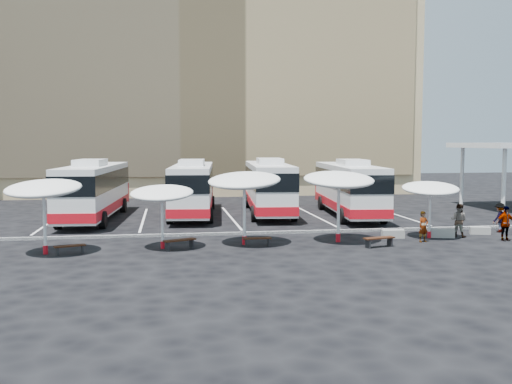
{
  "coord_description": "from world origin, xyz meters",
  "views": [
    {
      "loc": [
        -4.34,
        -31.3,
        5.24
      ],
      "look_at": [
        1.0,
        3.0,
        2.2
      ],
      "focal_mm": 40.0,
      "sensor_mm": 36.0,
      "label": 1
    }
  ],
  "objects": [
    {
      "name": "sunshade_0",
      "position": [
        -10.05,
        -3.72,
        3.08
      ],
      "size": [
        4.1,
        4.14,
        3.63
      ],
      "rotation": [
        0.0,
        0.0,
        -0.21
      ],
      "color": "white",
      "rests_on": "ground"
    },
    {
      "name": "conc_bench_0",
      "position": [
        7.83,
        -1.96,
        0.23
      ],
      "size": [
        1.24,
        0.5,
        0.46
      ],
      "primitive_type": "cube",
      "rotation": [
        0.0,
        0.0,
        -0.08
      ],
      "color": "gray",
      "rests_on": "ground"
    },
    {
      "name": "wood_bench_2",
      "position": [
        0.08,
        -3.25,
        0.34
      ],
      "size": [
        1.44,
        0.4,
        0.44
      ],
      "rotation": [
        0.0,
        0.0,
        -0.01
      ],
      "color": "black",
      "rests_on": "ground"
    },
    {
      "name": "wood_bench_1",
      "position": [
        -3.8,
        -3.51,
        0.38
      ],
      "size": [
        1.66,
        1.07,
        0.5
      ],
      "rotation": [
        0.0,
        0.0,
        0.43
      ],
      "color": "black",
      "rests_on": "ground"
    },
    {
      "name": "sandstone_building",
      "position": [
        0.0,
        31.87,
        12.63
      ],
      "size": [
        42.0,
        18.25,
        29.6
      ],
      "color": "tan",
      "rests_on": "ground"
    },
    {
      "name": "bus_3",
      "position": [
        8.43,
        7.68,
        2.07
      ],
      "size": [
        3.88,
        12.98,
        4.06
      ],
      "rotation": [
        0.0,
        0.0,
        -0.09
      ],
      "color": "white",
      "rests_on": "ground"
    },
    {
      "name": "sunshade_4",
      "position": [
        9.81,
        -2.21,
        2.71
      ],
      "size": [
        3.72,
        3.74,
        3.19
      ],
      "rotation": [
        0.0,
        0.0,
        -0.25
      ],
      "color": "white",
      "rests_on": "ground"
    },
    {
      "name": "wood_bench_3",
      "position": [
        6.08,
        -4.43,
        0.38
      ],
      "size": [
        1.69,
        0.82,
        0.5
      ],
      "rotation": [
        0.0,
        0.0,
        0.24
      ],
      "color": "black",
      "rests_on": "ground"
    },
    {
      "name": "conc_bench_1",
      "position": [
        10.57,
        -2.2,
        0.24
      ],
      "size": [
        1.37,
        0.77,
        0.49
      ],
      "primitive_type": "cube",
      "rotation": [
        0.0,
        0.0,
        -0.28
      ],
      "color": "gray",
      "rests_on": "ground"
    },
    {
      "name": "sunshade_2",
      "position": [
        -0.49,
        -2.7,
        3.29
      ],
      "size": [
        4.88,
        4.9,
        3.87
      ],
      "rotation": [
        0.0,
        0.0,
        -0.41
      ],
      "color": "white",
      "rests_on": "ground"
    },
    {
      "name": "bus_0",
      "position": [
        -9.26,
        8.42,
        2.1
      ],
      "size": [
        3.76,
        13.14,
        4.12
      ],
      "rotation": [
        0.0,
        0.0,
        -0.08
      ],
      "color": "white",
      "rests_on": "ground"
    },
    {
      "name": "ground",
      "position": [
        0.0,
        0.0,
        0.0
      ],
      "size": [
        120.0,
        120.0,
        0.0
      ],
      "primitive_type": "plane",
      "color": "black",
      "rests_on": "ground"
    },
    {
      "name": "wood_bench_0",
      "position": [
        -8.9,
        -3.97,
        0.33
      ],
      "size": [
        1.46,
        0.83,
        0.43
      ],
      "rotation": [
        0.0,
        0.0,
        0.35
      ],
      "color": "black",
      "rests_on": "ground"
    },
    {
      "name": "passenger_0",
      "position": [
        8.91,
        -3.36,
        0.81
      ],
      "size": [
        0.68,
        0.55,
        1.63
      ],
      "primitive_type": "imported",
      "rotation": [
        0.0,
        0.0,
        0.3
      ],
      "color": "black",
      "rests_on": "ground"
    },
    {
      "name": "passenger_3",
      "position": [
        14.75,
        -0.98,
        0.86
      ],
      "size": [
        1.27,
        1.02,
        1.72
      ],
      "primitive_type": "imported",
      "rotation": [
        0.0,
        0.0,
        3.54
      ],
      "color": "black",
      "rests_on": "ground"
    },
    {
      "name": "passenger_2",
      "position": [
        13.41,
        -3.66,
        0.92
      ],
      "size": [
        1.12,
        0.54,
        1.85
      ],
      "primitive_type": "imported",
      "rotation": [
        0.0,
        0.0,
        0.08
      ],
      "color": "black",
      "rests_on": "ground"
    },
    {
      "name": "bus_2",
      "position": [
        2.97,
        9.76,
        2.1
      ],
      "size": [
        3.84,
        13.11,
        4.1
      ],
      "rotation": [
        0.0,
        0.0,
        -0.09
      ],
      "color": "white",
      "rests_on": "ground"
    },
    {
      "name": "curb_divider",
      "position": [
        0.0,
        0.5,
        0.07
      ],
      "size": [
        34.0,
        0.25,
        0.15
      ],
      "primitive_type": "cube",
      "color": "black",
      "rests_on": "ground"
    },
    {
      "name": "passenger_1",
      "position": [
        11.57,
        -2.18,
        0.93
      ],
      "size": [
        1.13,
        1.14,
        1.85
      ],
      "primitive_type": "imported",
      "rotation": [
        0.0,
        0.0,
        2.34
      ],
      "color": "black",
      "rests_on": "ground"
    },
    {
      "name": "conc_bench_2",
      "position": [
        13.26,
        -1.46,
        0.21
      ],
      "size": [
        1.17,
        0.67,
        0.42
      ],
      "primitive_type": "cube",
      "rotation": [
        0.0,
        0.0,
        -0.28
      ],
      "color": "gray",
      "rests_on": "ground"
    },
    {
      "name": "bus_1",
      "position": [
        -2.56,
        9.56,
        2.07
      ],
      "size": [
        3.86,
        12.94,
        4.04
      ],
      "rotation": [
        0.0,
        0.0,
        -0.09
      ],
      "color": "white",
      "rests_on": "ground"
    },
    {
      "name": "sunshade_1",
      "position": [
        -4.63,
        -3.16,
        2.75
      ],
      "size": [
        3.56,
        3.6,
        3.23
      ],
      "rotation": [
        0.0,
        0.0,
        -0.17
      ],
      "color": "white",
      "rests_on": "ground"
    },
    {
      "name": "sunshade_3",
      "position": [
        4.5,
        -2.65,
        3.28
      ],
      "size": [
        3.75,
        3.8,
        3.86
      ],
      "rotation": [
        0.0,
        0.0,
        -0.02
      ],
      "color": "white",
      "rests_on": "ground"
    },
    {
      "name": "bay_lines",
      "position": [
        0.0,
        8.0,
        0.01
      ],
      "size": [
        24.15,
        12.0,
        0.01
      ],
      "color": "white",
      "rests_on": "ground"
    }
  ]
}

